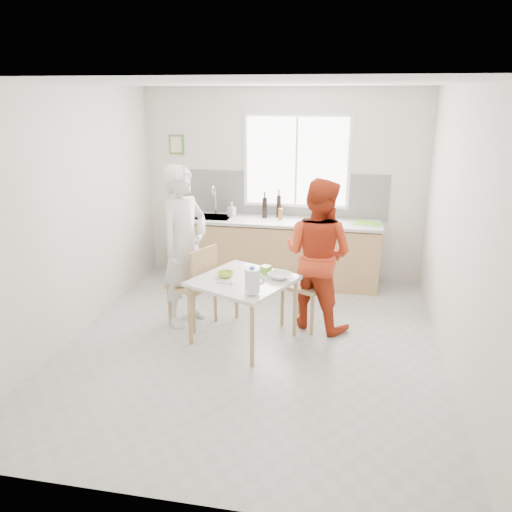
{
  "coord_description": "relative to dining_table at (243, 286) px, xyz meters",
  "views": [
    {
      "loc": [
        0.95,
        -4.77,
        2.62
      ],
      "look_at": [
        0.01,
        0.2,
        0.95
      ],
      "focal_mm": 35.0,
      "sensor_mm": 36.0,
      "label": 1
    }
  ],
  "objects": [
    {
      "name": "picture_frame",
      "position": [
        -1.44,
        2.14,
        1.26
      ],
      "size": [
        0.22,
        0.03,
        0.28
      ],
      "color": "#52853C",
      "rests_on": "room_shell"
    },
    {
      "name": "ground",
      "position": [
        0.11,
        -0.1,
        -0.64
      ],
      "size": [
        4.5,
        4.5,
        0.0
      ],
      "primitive_type": "plane",
      "color": "#B7B7B2",
      "rests_on": "ground"
    },
    {
      "name": "window",
      "position": [
        0.31,
        2.13,
        1.06
      ],
      "size": [
        1.5,
        0.06,
        1.3
      ],
      "color": "white",
      "rests_on": "room_shell"
    },
    {
      "name": "jar_amber",
      "position": [
        0.13,
        1.87,
        0.36
      ],
      "size": [
        0.06,
        0.06,
        0.16
      ],
      "primitive_type": "cylinder",
      "color": "#995721",
      "rests_on": "kitchen_counter"
    },
    {
      "name": "cutting_board",
      "position": [
        1.32,
        1.86,
        0.28
      ],
      "size": [
        0.39,
        0.32,
        0.01
      ],
      "primitive_type": "cube",
      "rotation": [
        0.0,
        0.0,
        -0.21
      ],
      "color": "#78C62D",
      "rests_on": "kitchen_counter"
    },
    {
      "name": "bowl_white",
      "position": [
        0.38,
        0.1,
        0.1
      ],
      "size": [
        0.32,
        0.32,
        0.06
      ],
      "primitive_type": "imported",
      "rotation": [
        0.0,
        0.0,
        -0.43
      ],
      "color": "white",
      "rests_on": "dining_table"
    },
    {
      "name": "room_shell",
      "position": [
        0.11,
        -0.1,
        1.0
      ],
      "size": [
        4.5,
        4.5,
        4.5
      ],
      "color": "silver",
      "rests_on": "ground"
    },
    {
      "name": "green_box",
      "position": [
        0.21,
        0.21,
        0.12
      ],
      "size": [
        0.13,
        0.13,
        0.09
      ],
      "primitive_type": "cube",
      "rotation": [
        0.0,
        0.0,
        -0.43
      ],
      "color": "#68B72A",
      "rests_on": "dining_table"
    },
    {
      "name": "person_red",
      "position": [
        0.75,
        0.53,
        0.23
      ],
      "size": [
        1.04,
        0.95,
        1.74
      ],
      "primitive_type": "imported",
      "rotation": [
        0.0,
        0.0,
        2.71
      ],
      "color": "red",
      "rests_on": "ground"
    },
    {
      "name": "wine_bottle_b",
      "position": [
        -0.1,
        1.94,
        0.43
      ],
      "size": [
        0.07,
        0.07,
        0.3
      ],
      "primitive_type": "cylinder",
      "color": "black",
      "rests_on": "kitchen_counter"
    },
    {
      "name": "dining_table",
      "position": [
        0.0,
        0.0,
        0.0
      ],
      "size": [
        1.24,
        1.24,
        0.72
      ],
      "rotation": [
        0.0,
        0.0,
        -0.43
      ],
      "color": "silver",
      "rests_on": "ground"
    },
    {
      "name": "chair_far",
      "position": [
        0.66,
        0.61,
        -0.09
      ],
      "size": [
        0.61,
        0.61,
        1.0
      ],
      "rotation": [
        0.0,
        0.0,
        -0.43
      ],
      "color": "tan",
      "rests_on": "ground"
    },
    {
      "name": "kitchen_counter",
      "position": [
        0.11,
        1.85,
        -0.23
      ],
      "size": [
        2.84,
        0.64,
        1.37
      ],
      "color": "tan",
      "rests_on": "ground"
    },
    {
      "name": "soap_bottle",
      "position": [
        -0.58,
        1.95,
        0.38
      ],
      "size": [
        0.12,
        0.12,
        0.2
      ],
      "primitive_type": "imported",
      "rotation": [
        0.0,
        0.0,
        -0.34
      ],
      "color": "#999999",
      "rests_on": "kitchen_counter"
    },
    {
      "name": "backsplash",
      "position": [
        0.11,
        2.14,
        0.58
      ],
      "size": [
        3.0,
        0.02,
        0.65
      ],
      "primitive_type": "cube",
      "color": "white",
      "rests_on": "room_shell"
    },
    {
      "name": "chair_left",
      "position": [
        -0.62,
        0.28,
        -0.11
      ],
      "size": [
        0.59,
        0.59,
        0.97
      ],
      "rotation": [
        0.0,
        0.0,
        -2.0
      ],
      "color": "tan",
      "rests_on": "ground"
    },
    {
      "name": "bowl_green",
      "position": [
        -0.2,
        0.04,
        0.1
      ],
      "size": [
        0.23,
        0.23,
        0.05
      ],
      "primitive_type": "imported",
      "rotation": [
        0.0,
        0.0,
        -0.43
      ],
      "color": "#93C82E",
      "rests_on": "dining_table"
    },
    {
      "name": "person_white",
      "position": [
        -0.76,
        0.35,
        0.29
      ],
      "size": [
        0.69,
        0.81,
        1.87
      ],
      "primitive_type": "imported",
      "rotation": [
        0.0,
        0.0,
        1.14
      ],
      "color": "silver",
      "rests_on": "ground"
    },
    {
      "name": "spoon",
      "position": [
        -0.16,
        -0.17,
        0.08
      ],
      "size": [
        0.16,
        0.02,
        0.01
      ],
      "primitive_type": "cylinder",
      "rotation": [
        0.0,
        1.57,
        -0.08
      ],
      "color": "#A5A5AA",
      "rests_on": "dining_table"
    },
    {
      "name": "milk_jug",
      "position": [
        0.18,
        -0.39,
        0.22
      ],
      "size": [
        0.21,
        0.15,
        0.27
      ],
      "rotation": [
        0.0,
        0.0,
        -0.43
      ],
      "color": "white",
      "rests_on": "dining_table"
    },
    {
      "name": "wine_bottle_a",
      "position": [
        0.09,
        2.02,
        0.44
      ],
      "size": [
        0.07,
        0.07,
        0.32
      ],
      "primitive_type": "cylinder",
      "color": "black",
      "rests_on": "kitchen_counter"
    }
  ]
}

